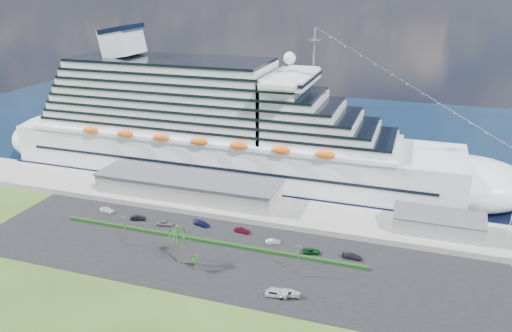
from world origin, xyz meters
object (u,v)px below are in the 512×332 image
(cruise_ship, at_px, (224,132))
(pickup_truck, at_px, (276,293))
(parked_car_3, at_px, (201,223))
(boat_trailer, at_px, (289,292))

(cruise_ship, relative_size, pickup_truck, 36.49)
(cruise_ship, distance_m, pickup_truck, 78.26)
(parked_car_3, xyz_separation_m, boat_trailer, (33.41, -25.95, 0.45))
(pickup_truck, bearing_deg, cruise_ship, 120.51)
(parked_car_3, distance_m, pickup_truck, 40.71)
(cruise_ship, height_order, parked_car_3, cruise_ship)
(parked_car_3, distance_m, boat_trailer, 42.30)
(cruise_ship, bearing_deg, pickup_truck, -59.49)
(parked_car_3, bearing_deg, cruise_ship, 27.51)
(parked_car_3, relative_size, pickup_truck, 0.98)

